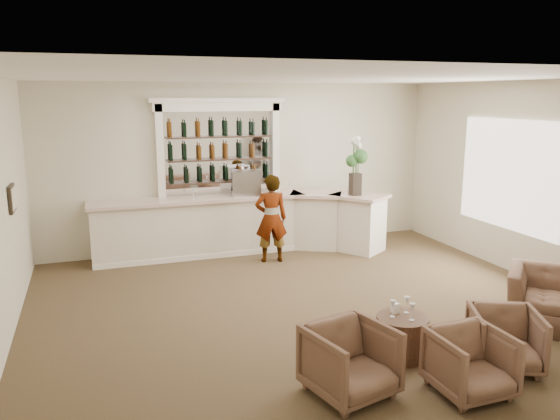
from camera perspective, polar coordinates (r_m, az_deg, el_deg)
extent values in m
plane|color=brown|center=(8.22, 2.94, -9.93)|extent=(8.00, 8.00, 0.00)
cube|color=beige|center=(11.04, -3.86, 4.57)|extent=(8.00, 0.04, 3.30)
cube|color=beige|center=(9.97, 24.88, 2.70)|extent=(0.04, 7.00, 3.30)
cube|color=white|center=(7.63, 3.21, 13.72)|extent=(8.00, 7.00, 0.04)
cube|color=white|center=(10.31, 22.87, 3.42)|extent=(0.05, 2.40, 1.90)
cube|color=black|center=(8.44, -26.22, 1.08)|extent=(0.04, 0.46, 0.38)
cube|color=beige|center=(8.44, -26.05, 1.09)|extent=(0.01, 0.38, 0.30)
cube|color=white|center=(10.68, -8.45, -1.84)|extent=(4.00, 0.70, 1.08)
cube|color=beige|center=(10.54, -8.52, 1.15)|extent=(4.10, 0.82, 0.06)
cube|color=white|center=(11.13, 3.74, -1.17)|extent=(1.12, 1.04, 1.08)
cube|color=beige|center=(11.00, 3.82, 1.70)|extent=(1.27, 1.19, 0.06)
cube|color=white|center=(10.97, 8.17, -1.46)|extent=(1.08, 1.14, 1.08)
cube|color=beige|center=(10.83, 8.31, 1.45)|extent=(1.24, 1.29, 0.06)
cube|color=white|center=(10.50, -8.02, -4.84)|extent=(4.00, 0.06, 0.10)
cube|color=white|center=(10.86, -6.41, 6.00)|extent=(2.15, 0.02, 1.65)
cube|color=white|center=(10.67, -12.31, 2.99)|extent=(0.14, 0.16, 2.90)
cube|color=white|center=(11.18, -0.52, 3.66)|extent=(0.14, 0.16, 2.90)
cube|color=white|center=(10.75, -6.45, 10.69)|extent=(2.52, 0.16, 0.18)
cube|color=white|center=(10.75, -6.46, 11.33)|extent=(2.64, 0.20, 0.08)
cube|color=#37251B|center=(10.83, -6.21, 2.95)|extent=(2.05, 0.20, 0.03)
cube|color=#37251B|center=(10.77, -6.26, 5.26)|extent=(2.05, 0.20, 0.03)
cube|color=#37251B|center=(10.73, -6.31, 7.59)|extent=(2.05, 0.20, 0.03)
cylinder|color=#523523|center=(6.80, 12.60, -12.77)|extent=(0.62, 0.62, 0.50)
imported|color=gray|center=(10.08, -0.93, -0.89)|extent=(0.65, 0.48, 1.64)
imported|color=brown|center=(5.88, 7.36, -15.37)|extent=(0.98, 0.99, 0.75)
imported|color=brown|center=(6.18, 19.29, -14.87)|extent=(0.74, 0.76, 0.69)
imported|color=brown|center=(6.86, 22.46, -12.38)|extent=(0.98, 0.99, 0.68)
imported|color=brown|center=(8.27, 26.72, -8.32)|extent=(1.53, 1.54, 0.75)
cube|color=#B8B8BD|center=(10.66, -3.47, 2.85)|extent=(0.65, 0.60, 0.48)
cube|color=black|center=(10.74, 7.86, 2.69)|extent=(0.19, 0.19, 0.43)
cube|color=white|center=(6.78, 11.94, -9.98)|extent=(0.08, 0.08, 0.12)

